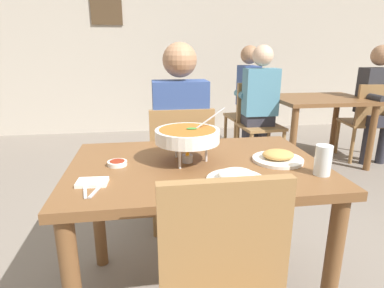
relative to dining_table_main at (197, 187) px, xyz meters
The scene contains 20 objects.
cafe_rear_partition 3.80m from the dining_table_main, 90.00° to the left, with size 10.00×0.10×3.00m, color #BCB2A3.
picture_frame_hung 3.91m from the dining_table_main, 101.22° to the left, with size 0.44×0.03×0.56m, color #4C3823.
dining_table_main is the anchor object (origin of this frame).
chair_diner_main 0.70m from the dining_table_main, 90.00° to the left, with size 0.44×0.44×0.90m.
diner_main 0.73m from the dining_table_main, 90.00° to the left, with size 0.40×0.45×1.31m.
curry_bowl 0.25m from the dining_table_main, 153.90° to the left, with size 0.33×0.30×0.26m.
rice_plate 0.31m from the dining_table_main, 63.76° to the right, with size 0.24×0.24×0.06m.
appetizer_plate 0.41m from the dining_table_main, ahead, with size 0.24×0.24×0.06m.
sauce_dish 0.39m from the dining_table_main, behind, with size 0.09×0.09×0.02m.
napkin_folded 0.50m from the dining_table_main, 158.17° to the right, with size 0.12×0.08×0.02m, color white.
fork_utensil 0.54m from the dining_table_main, 153.89° to the right, with size 0.01×0.17×0.01m, color silver.
spoon_utensil 0.49m from the dining_table_main, 151.25° to the right, with size 0.01×0.17×0.01m, color silver.
drink_glass 0.58m from the dining_table_main, 23.27° to the right, with size 0.07×0.07×0.13m.
dining_table_far 2.54m from the dining_table_main, 48.21° to the left, with size 1.00×0.80×0.75m.
chair_bg_left 2.93m from the dining_table_main, 38.83° to the left, with size 0.49×0.49×0.90m.
chair_bg_middle 2.73m from the dining_table_main, 65.72° to the left, with size 0.47×0.47×0.90m.
chair_bg_right 2.26m from the dining_table_main, 62.99° to the left, with size 0.48×0.48×0.90m.
patron_bg_left 2.96m from the dining_table_main, 37.90° to the left, with size 0.40×0.45×1.31m.
patron_bg_middle 2.69m from the dining_table_main, 66.20° to the left, with size 0.45×0.40×1.31m.
patron_bg_right 2.20m from the dining_table_main, 62.68° to the left, with size 0.40×0.45×1.31m.
Camera 1 is at (-0.23, -1.39, 1.27)m, focal length 29.86 mm.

